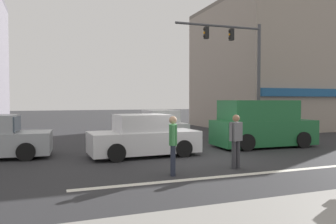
% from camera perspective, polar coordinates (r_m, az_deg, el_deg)
% --- Properties ---
extents(ground_plane, '(120.00, 120.00, 0.00)m').
position_cam_1_polar(ground_plane, '(12.58, 2.91, -7.62)').
color(ground_plane, '#2B2B2D').
extents(lane_marking_stripe, '(9.00, 0.24, 0.01)m').
position_cam_1_polar(lane_marking_stripe, '(9.53, 11.40, -10.78)').
color(lane_marking_stripe, silver).
rests_on(lane_marking_stripe, ground).
extents(building_right_corner, '(11.75, 9.85, 9.32)m').
position_cam_1_polar(building_right_corner, '(27.63, 19.24, 7.23)').
color(building_right_corner, gray).
rests_on(building_right_corner, ground).
extents(traffic_light_mast, '(4.89, 0.34, 6.20)m').
position_cam_1_polar(traffic_light_mast, '(18.04, 12.94, 8.57)').
color(traffic_light_mast, '#47474C').
rests_on(traffic_light_mast, ground).
extents(sedan_approaching_near, '(1.95, 4.14, 1.58)m').
position_cam_1_polar(sedan_approaching_near, '(17.89, -1.39, -2.44)').
color(sedan_approaching_near, silver).
rests_on(sedan_approaching_near, ground).
extents(van_parked_curbside, '(4.67, 2.17, 2.11)m').
position_cam_1_polar(van_parked_curbside, '(15.43, 15.99, -2.14)').
color(van_parked_curbside, '#1E6033').
rests_on(van_parked_curbside, ground).
extents(sedan_waiting_far, '(4.16, 2.00, 1.58)m').
position_cam_1_polar(sedan_waiting_far, '(12.47, -4.28, -4.41)').
color(sedan_waiting_far, silver).
rests_on(sedan_waiting_far, ground).
extents(pedestrian_mid_crossing, '(0.55, 0.31, 1.67)m').
position_cam_1_polar(pedestrian_mid_crossing, '(10.36, 11.74, -4.44)').
color(pedestrian_mid_crossing, '#333338').
rests_on(pedestrian_mid_crossing, ground).
extents(pedestrian_far_side, '(0.33, 0.54, 1.67)m').
position_cam_1_polar(pedestrian_far_side, '(9.23, 0.87, -5.20)').
color(pedestrian_far_side, '#232838').
rests_on(pedestrian_far_side, ground).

